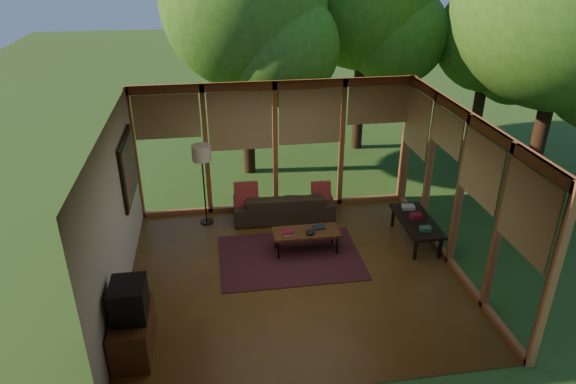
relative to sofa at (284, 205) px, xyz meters
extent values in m
plane|color=brown|center=(-0.09, -2.00, -0.29)|extent=(5.50, 5.50, 0.00)
plane|color=silver|center=(-0.09, -2.00, 2.41)|extent=(5.50, 5.50, 0.00)
cube|color=beige|center=(-2.84, -2.00, 1.06)|extent=(0.04, 5.00, 2.70)
cube|color=beige|center=(-0.09, -4.50, 1.06)|extent=(5.50, 0.04, 2.70)
cube|color=#A45B33|center=(-0.09, 0.50, 1.06)|extent=(5.50, 0.12, 2.70)
cube|color=#A45B33|center=(2.66, -2.00, 1.06)|extent=(0.12, 5.00, 2.70)
plane|color=#335720|center=(7.91, 6.00, -0.30)|extent=(40.00, 40.00, 0.00)
cylinder|color=#321D12|center=(-0.49, 2.53, 2.19)|extent=(0.28, 0.28, 4.97)
sphere|color=#2C6015|center=(-0.49, 2.53, 3.57)|extent=(3.60, 3.60, 3.60)
cylinder|color=#321D12|center=(2.54, 3.77, 2.19)|extent=(0.28, 0.28, 4.98)
cylinder|color=#321D12|center=(4.90, -0.59, 2.46)|extent=(0.28, 0.28, 5.50)
cylinder|color=#321D12|center=(5.49, 2.87, 1.62)|extent=(0.28, 0.28, 3.83)
sphere|color=#2C6015|center=(5.49, 2.87, 2.69)|extent=(2.63, 2.63, 2.63)
cube|color=maroon|center=(-0.10, -1.47, -0.29)|extent=(2.50, 1.77, 0.01)
imported|color=#332719|center=(0.00, 0.00, 0.00)|extent=(2.04, 0.86, 0.59)
cube|color=maroon|center=(-0.75, -0.05, 0.32)|extent=(0.47, 0.25, 0.49)
cube|color=maroon|center=(0.75, -0.05, 0.28)|extent=(0.38, 0.20, 0.40)
cube|color=#B8B1A7|center=(-0.13, -1.36, 0.15)|extent=(0.23, 0.19, 0.03)
cube|color=maroon|center=(-0.13, -1.36, 0.18)|extent=(0.20, 0.16, 0.03)
cube|color=#151E2F|center=(0.47, -1.23, 0.15)|extent=(0.22, 0.17, 0.03)
ellipsoid|color=black|center=(0.27, -1.41, 0.17)|extent=(0.16, 0.16, 0.07)
cube|color=#542F17|center=(-2.56, -3.42, 0.01)|extent=(0.50, 1.00, 0.60)
cube|color=black|center=(-2.54, -3.42, 0.56)|extent=(0.45, 0.55, 0.50)
cube|color=#365E56|center=(2.31, -1.66, 0.20)|extent=(0.21, 0.17, 0.07)
cube|color=maroon|center=(2.31, -1.21, 0.21)|extent=(0.22, 0.17, 0.09)
cube|color=#B8B1A7|center=(2.31, -0.81, 0.19)|extent=(0.26, 0.21, 0.06)
cylinder|color=black|center=(-1.56, 0.04, -0.28)|extent=(0.26, 0.26, 0.03)
cylinder|color=black|center=(-1.56, 0.04, 0.50)|extent=(0.03, 0.03, 1.52)
cylinder|color=beige|center=(-1.56, 0.04, 1.21)|extent=(0.36, 0.36, 0.30)
cube|color=#542F17|center=(0.22, -1.31, 0.11)|extent=(1.20, 0.50, 0.05)
cylinder|color=black|center=(-0.31, -1.49, -0.11)|extent=(0.03, 0.03, 0.38)
cylinder|color=black|center=(0.75, -1.49, -0.11)|extent=(0.03, 0.03, 0.38)
cylinder|color=black|center=(-0.31, -1.13, -0.11)|extent=(0.03, 0.03, 0.38)
cylinder|color=black|center=(0.75, -1.13, -0.11)|extent=(0.03, 0.03, 0.38)
cube|color=black|center=(2.31, -1.26, 0.14)|extent=(0.60, 1.40, 0.05)
cube|color=black|center=(2.08, -1.86, -0.09)|extent=(0.05, 0.05, 0.40)
cube|color=black|center=(2.54, -1.86, -0.09)|extent=(0.05, 0.05, 0.40)
cube|color=black|center=(2.08, -0.66, -0.09)|extent=(0.05, 0.05, 0.40)
cube|color=black|center=(2.54, -0.66, -0.09)|extent=(0.05, 0.05, 0.40)
cube|color=black|center=(-2.81, -0.60, 1.26)|extent=(0.05, 1.35, 1.15)
cube|color=#175F6B|center=(-2.78, -0.60, 1.26)|extent=(0.02, 1.20, 1.00)
camera|label=1|loc=(-1.29, -9.09, 4.79)|focal=32.00mm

